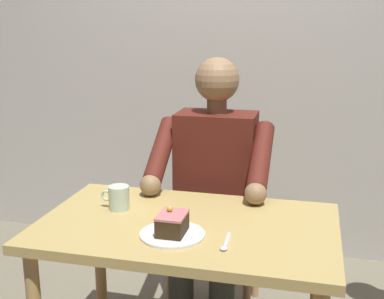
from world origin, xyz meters
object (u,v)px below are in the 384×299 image
at_px(chair, 219,210).
at_px(dessert_spoon, 225,244).
at_px(seated_person, 212,192).
at_px(cake_slice, 172,223).
at_px(dining_table, 187,245).
at_px(coffee_cup, 119,197).

height_order(chair, dessert_spoon, chair).
distance_m(seated_person, cake_slice, 0.59).
distance_m(cake_slice, dessert_spoon, 0.20).
distance_m(dining_table, seated_person, 0.47).
xyz_separation_m(seated_person, coffee_cup, (0.29, 0.40, 0.09)).
bearing_deg(dessert_spoon, seated_person, -74.59).
relative_size(seated_person, dessert_spoon, 8.81).
bearing_deg(seated_person, dining_table, 90.00).
bearing_deg(cake_slice, chair, -91.49).
xyz_separation_m(chair, coffee_cup, (0.29, 0.57, 0.24)).
bearing_deg(coffee_cup, dessert_spoon, 154.46).
bearing_deg(cake_slice, coffee_cup, -35.02).
relative_size(coffee_cup, dessert_spoon, 0.80).
relative_size(dining_table, coffee_cup, 9.38).
height_order(chair, seated_person, seated_person).
relative_size(seated_person, cake_slice, 10.41).
height_order(seated_person, cake_slice, seated_person).
bearing_deg(coffee_cup, dining_table, 167.08).
bearing_deg(cake_slice, seated_person, -91.93).
xyz_separation_m(seated_person, cake_slice, (0.02, 0.59, 0.09)).
distance_m(dining_table, coffee_cup, 0.33).
bearing_deg(chair, seated_person, 90.00).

